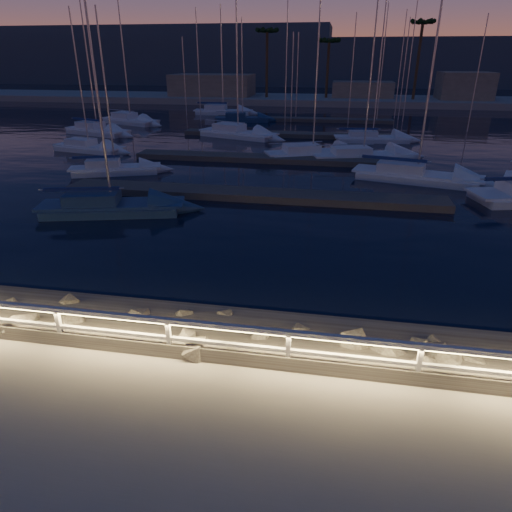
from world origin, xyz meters
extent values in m
plane|color=gray|center=(0.00, 0.00, 0.00)|extent=(400.00, 400.00, 0.00)
cube|color=gray|center=(0.00, -2.50, -0.10)|extent=(240.00, 5.00, 0.20)
cube|color=slate|center=(0.00, 1.50, -0.30)|extent=(240.00, 3.45, 1.29)
plane|color=black|center=(0.00, 80.00, -0.60)|extent=(320.00, 320.00, 0.00)
plane|color=black|center=(0.00, 0.00, -1.20)|extent=(400.00, 400.00, 0.00)
cube|color=white|center=(-2.00, 0.00, 0.50)|extent=(0.11, 0.11, 1.00)
cube|color=white|center=(1.00, 0.00, 0.50)|extent=(0.11, 0.11, 1.00)
cube|color=white|center=(4.00, 0.00, 0.50)|extent=(0.11, 0.11, 1.00)
cube|color=white|center=(7.00, 0.00, 0.50)|extent=(0.11, 0.11, 1.00)
cube|color=white|center=(0.00, 0.00, 1.00)|extent=(44.00, 0.12, 0.12)
cube|color=white|center=(0.00, 0.00, 0.50)|extent=(44.00, 0.09, 0.09)
cube|color=#F6D76E|center=(0.00, -0.02, 0.92)|extent=(44.00, 0.04, 0.03)
sphere|color=slate|center=(4.62, 0.87, -0.08)|extent=(0.90, 0.90, 0.90)
sphere|color=slate|center=(0.57, 2.20, -0.37)|extent=(0.71, 0.71, 0.71)
sphere|color=slate|center=(4.89, 0.18, 0.06)|extent=(0.88, 0.88, 0.88)
sphere|color=slate|center=(0.99, 0.26, 0.04)|extent=(0.97, 0.97, 0.97)
cube|color=#635852|center=(0.00, 16.00, -0.40)|extent=(22.00, 2.00, 0.40)
cube|color=#635852|center=(0.00, 26.00, -0.40)|extent=(22.00, 2.00, 0.40)
cube|color=#635852|center=(0.00, 38.00, -0.40)|extent=(22.00, 2.00, 0.40)
cube|color=#635852|center=(0.00, 50.00, -0.40)|extent=(22.00, 2.00, 0.40)
cube|color=gray|center=(0.00, 74.00, -0.20)|extent=(160.00, 14.00, 1.20)
cube|color=gray|center=(-18.00, 74.00, 1.80)|extent=(14.00, 8.00, 4.00)
cube|color=gray|center=(8.00, 75.00, 1.30)|extent=(10.00, 6.00, 3.00)
cube|color=gray|center=(24.00, 74.00, 2.10)|extent=(8.00, 7.00, 4.60)
cylinder|color=brown|center=(-8.00, 72.00, 5.65)|extent=(0.44, 0.44, 10.50)
cylinder|color=brown|center=(2.00, 73.00, 4.90)|extent=(0.44, 0.44, 9.00)
cylinder|color=brown|center=(16.00, 72.00, 6.15)|extent=(0.44, 0.44, 11.50)
cube|color=#354253|center=(0.00, 130.00, 4.00)|extent=(220.00, 30.00, 14.00)
cube|color=#354253|center=(-60.00, 140.00, 6.00)|extent=(120.00, 25.00, 18.00)
cube|color=silver|center=(-10.36, 20.13, -0.45)|extent=(5.96, 3.78, 0.48)
cube|color=silver|center=(-10.36, 20.13, -0.14)|extent=(6.30, 3.68, 0.13)
cube|color=silver|center=(-11.09, 19.85, 0.16)|extent=(2.56, 2.10, 0.57)
cylinder|color=#A4A4A9|center=(-10.36, 20.13, 4.85)|extent=(0.10, 0.10, 9.82)
cylinder|color=#A4A4A9|center=(-11.46, 19.71, 0.60)|extent=(3.33, 1.32, 0.07)
cube|color=navy|center=(-6.58, 12.00, -0.45)|extent=(7.17, 3.93, 0.53)
cube|color=navy|center=(-6.58, 12.00, -0.11)|extent=(7.63, 3.75, 0.14)
cube|color=navy|center=(-7.49, 11.76, 0.23)|extent=(3.00, 2.32, 0.63)
cylinder|color=#A4A4A9|center=(-6.58, 12.00, 5.90)|extent=(0.12, 0.12, 11.83)
cylinder|color=#A4A4A9|center=(-7.95, 11.64, 0.71)|extent=(4.14, 1.16, 0.08)
cube|color=silver|center=(9.96, 21.69, -0.45)|extent=(7.88, 4.29, 0.54)
cube|color=silver|center=(9.96, 21.69, -0.11)|extent=(8.39, 4.09, 0.15)
cube|color=silver|center=(8.95, 21.95, 0.24)|extent=(3.29, 2.54, 0.64)
cylinder|color=#A4A4A9|center=(9.96, 21.69, 6.50)|extent=(0.12, 0.12, 13.02)
cylinder|color=#A4A4A9|center=(8.44, 22.08, 0.73)|extent=(4.56, 1.25, 0.08)
cube|color=silver|center=(-20.00, 35.77, -0.45)|extent=(7.29, 4.37, 0.59)
cube|color=silver|center=(-20.00, 35.77, -0.08)|extent=(7.73, 4.22, 0.16)
cube|color=silver|center=(-20.91, 36.07, 0.30)|extent=(3.10, 2.49, 0.69)
cylinder|color=#A4A4A9|center=(-20.00, 35.77, 6.04)|extent=(0.13, 0.13, 12.01)
cylinder|color=#A4A4A9|center=(-21.37, 36.22, 0.83)|extent=(4.13, 1.45, 0.09)
cube|color=silver|center=(-16.21, 27.17, -0.45)|extent=(6.31, 3.19, 0.47)
cube|color=silver|center=(-16.21, 27.17, -0.15)|extent=(6.74, 3.00, 0.13)
cube|color=silver|center=(-17.03, 27.34, 0.15)|extent=(2.60, 1.95, 0.56)
cylinder|color=#A4A4A9|center=(-16.21, 27.17, 5.17)|extent=(0.10, 0.10, 10.47)
cylinder|color=#A4A4A9|center=(-17.44, 27.43, 0.58)|extent=(3.71, 0.83, 0.07)
cube|color=silver|center=(2.78, 27.99, -0.45)|extent=(7.40, 4.98, 0.51)
cube|color=silver|center=(2.78, 27.99, -0.13)|extent=(7.79, 4.89, 0.14)
cube|color=silver|center=(1.89, 27.60, 0.20)|extent=(3.22, 2.71, 0.60)
cylinder|color=#A4A4A9|center=(2.78, 27.99, 6.08)|extent=(0.11, 0.11, 12.23)
cylinder|color=#A4A4A9|center=(1.44, 27.41, 0.66)|extent=(4.06, 1.83, 0.07)
cube|color=silver|center=(-20.00, 43.84, -0.45)|extent=(7.54, 4.97, 0.61)
cube|color=silver|center=(-20.00, 43.84, -0.06)|extent=(7.95, 4.87, 0.17)
cube|color=silver|center=(-20.92, 44.23, 0.32)|extent=(3.26, 2.73, 0.72)
cylinder|color=#A4A4A9|center=(-20.00, 43.84, 6.27)|extent=(0.13, 0.13, 12.45)
cylinder|color=#A4A4A9|center=(-21.38, 44.42, 0.88)|extent=(4.17, 1.81, 0.09)
cube|color=silver|center=(-5.23, 36.56, -0.45)|extent=(8.06, 5.15, 0.60)
cube|color=silver|center=(-5.23, 36.56, -0.07)|extent=(8.51, 5.03, 0.16)
cube|color=silver|center=(-6.22, 36.95, 0.31)|extent=(3.47, 2.86, 0.70)
cylinder|color=#A4A4A9|center=(-5.23, 36.56, 6.68)|extent=(0.13, 0.13, 13.28)
cylinder|color=#A4A4A9|center=(-6.72, 37.14, 0.85)|extent=(4.49, 1.82, 0.09)
cube|color=silver|center=(7.88, 36.38, -0.45)|extent=(6.81, 2.95, 0.48)
cube|color=silver|center=(7.88, 36.38, -0.15)|extent=(7.32, 2.69, 0.13)
cube|color=silver|center=(6.97, 36.27, 0.16)|extent=(2.74, 1.94, 0.56)
cylinder|color=#A4A4A9|center=(7.88, 36.38, 5.67)|extent=(0.10, 0.10, 11.46)
cylinder|color=#A4A4A9|center=(6.51, 36.22, 0.59)|extent=(4.11, 0.55, 0.07)
cube|color=silver|center=(6.74, 27.75, -0.45)|extent=(7.71, 4.49, 0.49)
cube|color=silver|center=(6.74, 27.75, -0.14)|extent=(8.19, 4.32, 0.13)
cube|color=silver|center=(5.77, 27.45, 0.17)|extent=(3.26, 2.59, 0.58)
cylinder|color=#A4A4A9|center=(6.74, 27.75, 6.30)|extent=(0.11, 0.11, 12.71)
cylinder|color=#A4A4A9|center=(5.29, 27.30, 0.62)|extent=(4.39, 1.42, 0.07)
cube|color=silver|center=(-11.37, 55.00, -0.45)|extent=(7.51, 2.80, 0.63)
cube|color=silver|center=(-11.37, 55.00, -0.05)|extent=(8.11, 2.46, 0.17)
cube|color=silver|center=(-12.40, 54.95, 0.35)|extent=(2.96, 1.98, 0.74)
cylinder|color=#A4A4A9|center=(-11.37, 55.00, 6.49)|extent=(0.14, 0.14, 12.85)
cylinder|color=#A4A4A9|center=(-12.91, 54.93, 0.92)|extent=(4.63, 0.30, 0.09)
cube|color=navy|center=(-7.22, 48.30, -0.45)|extent=(6.60, 3.31, 0.49)
cube|color=navy|center=(-7.22, 48.30, -0.14)|extent=(7.06, 3.11, 0.13)
cube|color=navy|center=(-8.07, 48.13, 0.18)|extent=(2.72, 2.03, 0.58)
cylinder|color=#A4A4A9|center=(-7.22, 48.30, 5.43)|extent=(0.11, 0.11, 10.96)
cylinder|color=#A4A4A9|center=(-8.50, 48.04, 0.62)|extent=(3.88, 0.85, 0.07)
camera|label=1|loc=(4.86, -9.05, 6.97)|focal=32.00mm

